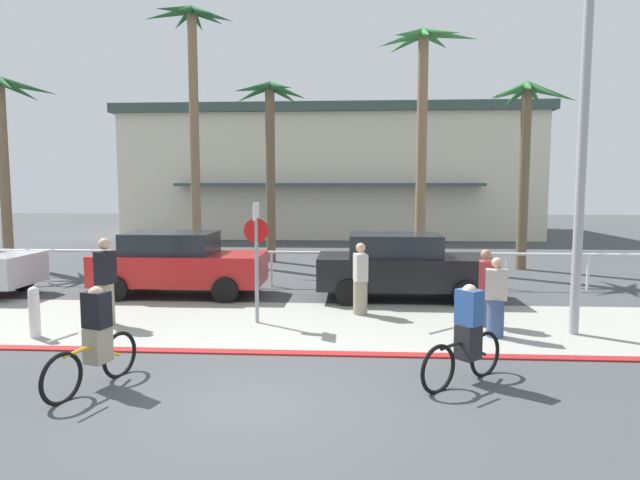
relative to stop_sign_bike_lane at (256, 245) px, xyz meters
The scene contains 21 objects.
ground_plane 6.05m from the stop_sign_bike_lane, 82.27° to the left, with size 80.00×80.00×0.00m, color #424447.
sidewalk_strip 1.84m from the stop_sign_bike_lane, ahead, with size 44.00×4.00×0.02m, color #9E9E93.
curb_paint 2.74m from the stop_sign_bike_lane, 69.01° to the right, with size 44.00×0.24×0.03m, color maroon.
building_backdrop 23.53m from the stop_sign_bike_lane, 88.29° to the left, with size 23.71×12.77×7.36m.
rail_fence 4.41m from the stop_sign_bike_lane, 79.60° to the left, with size 24.75×0.08×1.04m.
stop_sign_bike_lane is the anchor object (origin of this frame).
bollard_0 4.43m from the stop_sign_bike_lane, 161.55° to the right, with size 0.20×0.20×1.00m.
streetlight_curb 6.91m from the stop_sign_bike_lane, ahead, with size 0.24×2.54×7.50m.
palm_tree_0 13.64m from the stop_sign_bike_lane, 143.59° to the left, with size 3.23×3.60×6.83m.
palm_tree_1 11.60m from the stop_sign_bike_lane, 113.38° to the left, with size 3.48×3.21×9.65m.
palm_tree_2 10.13m from the stop_sign_bike_lane, 96.89° to the left, with size 2.96×3.29×6.85m.
palm_tree_3 10.11m from the stop_sign_bike_lane, 60.96° to the left, with size 3.43×2.78×8.27m.
palm_tree_4 11.71m from the stop_sign_bike_lane, 45.22° to the left, with size 3.18×3.27×6.47m.
car_red_1 3.91m from the stop_sign_bike_lane, 132.88° to the left, with size 4.40×2.02×1.69m.
car_black_2 4.30m from the stop_sign_bike_lane, 39.02° to the left, with size 4.40×2.02×1.69m.
cyclist_black_0 5.01m from the stop_sign_bike_lane, 41.18° to the right, with size 1.40×1.25×1.50m.
cyclist_yellow_1 4.22m from the stop_sign_bike_lane, 114.26° to the right, with size 0.61×1.75×1.50m.
pedestrian_0 4.84m from the stop_sign_bike_lane, ahead, with size 0.39×0.45×1.62m.
pedestrian_1 4.92m from the stop_sign_bike_lane, ahead, with size 0.45×0.39×1.56m.
pedestrian_2 2.54m from the stop_sign_bike_lane, 22.01° to the left, with size 0.38×0.45×1.64m.
pedestrian_3 3.23m from the stop_sign_bike_lane, behind, with size 0.39×0.45×1.84m.
Camera 1 is at (1.23, -6.84, 2.90)m, focal length 30.14 mm.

